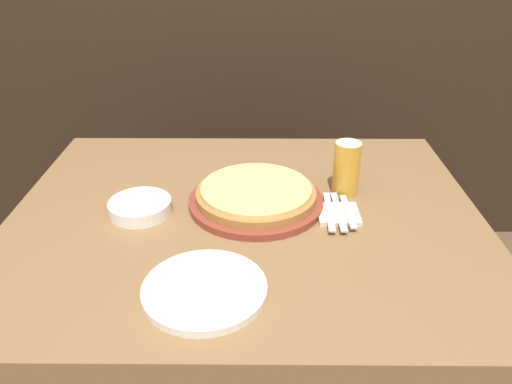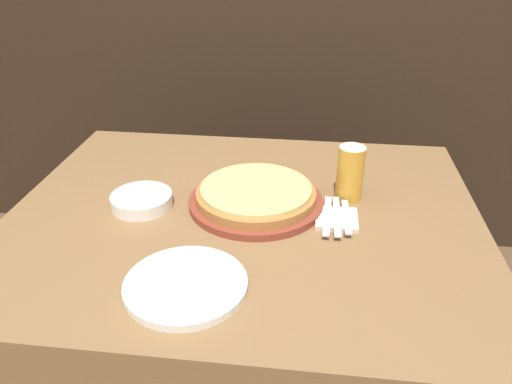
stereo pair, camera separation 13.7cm
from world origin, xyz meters
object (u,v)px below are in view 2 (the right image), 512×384
(dinner_knife, at_px, (337,216))
(pizza_on_board, at_px, (256,197))
(side_bowl, at_px, (142,201))
(spoon, at_px, (346,217))
(beer_glass, at_px, (351,171))
(dinner_plate, at_px, (186,285))
(fork, at_px, (327,215))

(dinner_knife, bearing_deg, pizza_on_board, 165.14)
(side_bowl, height_order, spoon, side_bowl)
(beer_glass, height_order, side_bowl, beer_glass)
(pizza_on_board, bearing_deg, spoon, -13.40)
(dinner_plate, xyz_separation_m, dinner_knife, (0.33, 0.32, 0.01))
(dinner_plate, bearing_deg, fork, 46.34)
(fork, height_order, spoon, same)
(side_bowl, xyz_separation_m, spoon, (0.56, -0.01, -0.00))
(spoon, bearing_deg, fork, 180.00)
(side_bowl, height_order, fork, side_bowl)
(dinner_plate, relative_size, fork, 1.34)
(pizza_on_board, distance_m, side_bowl, 0.32)
(fork, bearing_deg, dinner_knife, 0.00)
(beer_glass, relative_size, dinner_knife, 0.79)
(side_bowl, xyz_separation_m, dinner_knife, (0.53, -0.01, -0.00))
(pizza_on_board, xyz_separation_m, fork, (0.20, -0.06, -0.01))
(dinner_plate, distance_m, side_bowl, 0.39)
(dinner_plate, distance_m, fork, 0.44)
(pizza_on_board, relative_size, dinner_knife, 1.86)
(side_bowl, bearing_deg, pizza_on_board, 8.55)
(beer_glass, distance_m, fork, 0.16)
(pizza_on_board, relative_size, spoon, 2.19)
(dinner_plate, xyz_separation_m, spoon, (0.35, 0.32, 0.01))
(beer_glass, distance_m, dinner_plate, 0.58)
(dinner_plate, height_order, spoon, dinner_plate)
(dinner_plate, bearing_deg, beer_glass, 50.90)
(dinner_knife, bearing_deg, fork, 180.00)
(beer_glass, distance_m, spoon, 0.15)
(spoon, bearing_deg, pizza_on_board, 166.60)
(fork, bearing_deg, pizza_on_board, 163.34)
(dinner_plate, xyz_separation_m, fork, (0.30, 0.32, 0.01))
(pizza_on_board, xyz_separation_m, side_bowl, (-0.31, -0.05, -0.01))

